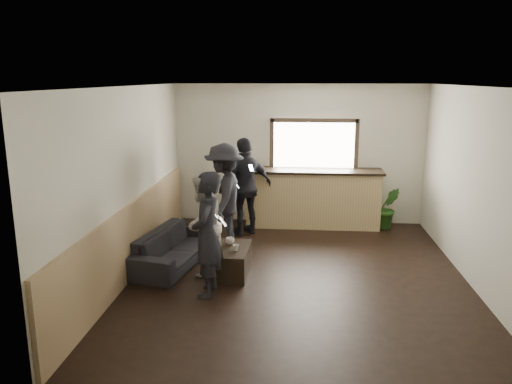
# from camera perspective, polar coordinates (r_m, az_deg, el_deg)

# --- Properties ---
(ground) EXTENTS (5.00, 6.00, 0.01)m
(ground) POSITION_cam_1_polar(r_m,az_deg,el_deg) (7.61, 4.65, -9.64)
(ground) COLOR black
(room_shell) EXTENTS (5.01, 6.01, 2.80)m
(room_shell) POSITION_cam_1_polar(r_m,az_deg,el_deg) (7.21, -1.00, 1.35)
(room_shell) COLOR silver
(room_shell) RESTS_ON ground
(bar_counter) EXTENTS (2.70, 0.68, 2.13)m
(bar_counter) POSITION_cam_1_polar(r_m,az_deg,el_deg) (9.99, 6.52, -0.29)
(bar_counter) COLOR tan
(bar_counter) RESTS_ON ground
(sofa) EXTENTS (1.09, 2.01, 0.55)m
(sofa) POSITION_cam_1_polar(r_m,az_deg,el_deg) (8.10, -9.35, -6.26)
(sofa) COLOR black
(sofa) RESTS_ON ground
(coffee_table) EXTENTS (0.53, 0.93, 0.41)m
(coffee_table) POSITION_cam_1_polar(r_m,az_deg,el_deg) (7.65, -2.77, -7.84)
(coffee_table) COLOR black
(coffee_table) RESTS_ON ground
(cup_a) EXTENTS (0.16, 0.16, 0.10)m
(cup_a) POSITION_cam_1_polar(r_m,az_deg,el_deg) (7.74, -2.98, -5.60)
(cup_a) COLOR silver
(cup_a) RESTS_ON coffee_table
(cup_b) EXTENTS (0.11, 0.11, 0.09)m
(cup_b) POSITION_cam_1_polar(r_m,az_deg,el_deg) (7.47, -2.31, -6.36)
(cup_b) COLOR silver
(cup_b) RESTS_ON coffee_table
(potted_plant) EXTENTS (0.51, 0.43, 0.83)m
(potted_plant) POSITION_cam_1_polar(r_m,az_deg,el_deg) (10.16, 14.81, -1.75)
(potted_plant) COLOR #2D6623
(potted_plant) RESTS_ON ground
(person_a) EXTENTS (0.48, 0.64, 1.72)m
(person_a) POSITION_cam_1_polar(r_m,az_deg,el_deg) (6.76, -5.61, -4.85)
(person_a) COLOR black
(person_a) RESTS_ON ground
(person_b) EXTENTS (0.73, 0.85, 1.52)m
(person_b) POSITION_cam_1_polar(r_m,az_deg,el_deg) (7.52, -6.10, -3.79)
(person_b) COLOR #B7ADA5
(person_b) RESTS_ON ground
(person_c) EXTENTS (0.71, 1.20, 1.83)m
(person_c) POSITION_cam_1_polar(r_m,az_deg,el_deg) (8.65, -3.64, -0.46)
(person_c) COLOR black
(person_c) RESTS_ON ground
(person_d) EXTENTS (1.15, 0.98, 1.84)m
(person_d) POSITION_cam_1_polar(r_m,az_deg,el_deg) (9.34, -1.21, 0.61)
(person_d) COLOR black
(person_d) RESTS_ON ground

